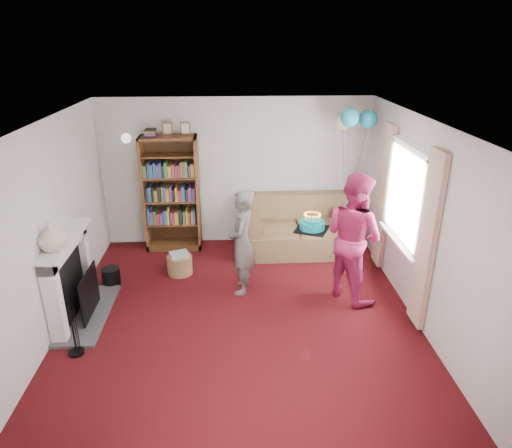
{
  "coord_description": "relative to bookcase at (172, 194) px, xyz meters",
  "views": [
    {
      "loc": [
        -0.06,
        -4.97,
        3.39
      ],
      "look_at": [
        0.23,
        0.6,
        1.08
      ],
      "focal_mm": 32.0,
      "sensor_mm": 36.0,
      "label": 1
    }
  ],
  "objects": [
    {
      "name": "ground",
      "position": [
        1.08,
        -2.3,
        -0.94
      ],
      "size": [
        5.0,
        5.0,
        0.0
      ],
      "primitive_type": "plane",
      "color": "black",
      "rests_on": "ground"
    },
    {
      "name": "wall_back",
      "position": [
        1.08,
        0.21,
        0.31
      ],
      "size": [
        4.5,
        0.02,
        2.5
      ],
      "primitive_type": "cube",
      "color": "silver",
      "rests_on": "ground"
    },
    {
      "name": "wall_left",
      "position": [
        -1.18,
        -2.3,
        0.31
      ],
      "size": [
        0.02,
        5.0,
        2.5
      ],
      "primitive_type": "cube",
      "color": "silver",
      "rests_on": "ground"
    },
    {
      "name": "wall_right",
      "position": [
        3.34,
        -2.3,
        0.31
      ],
      "size": [
        0.02,
        5.0,
        2.5
      ],
      "primitive_type": "cube",
      "color": "silver",
      "rests_on": "ground"
    },
    {
      "name": "ceiling",
      "position": [
        1.08,
        -2.3,
        1.56
      ],
      "size": [
        4.5,
        5.0,
        0.01
      ],
      "primitive_type": "cube",
      "color": "white",
      "rests_on": "wall_back"
    },
    {
      "name": "fireplace",
      "position": [
        -1.0,
        -2.11,
        -0.43
      ],
      "size": [
        0.55,
        1.8,
        1.12
      ],
      "color": "#3F3F42",
      "rests_on": "ground"
    },
    {
      "name": "window_bay",
      "position": [
        3.29,
        -1.7,
        0.26
      ],
      "size": [
        0.14,
        2.02,
        2.2
      ],
      "color": "white",
      "rests_on": "ground"
    },
    {
      "name": "wall_sconce",
      "position": [
        -0.67,
        0.06,
        0.94
      ],
      "size": [
        0.16,
        0.23,
        0.16
      ],
      "color": "gold",
      "rests_on": "ground"
    },
    {
      "name": "bookcase",
      "position": [
        0.0,
        0.0,
        0.0
      ],
      "size": [
        0.91,
        0.42,
        2.14
      ],
      "color": "#472B14",
      "rests_on": "ground"
    },
    {
      "name": "sofa",
      "position": [
        2.08,
        -0.23,
        -0.6
      ],
      "size": [
        1.74,
        0.92,
        0.92
      ],
      "rotation": [
        0.0,
        0.0,
        0.01
      ],
      "color": "brown",
      "rests_on": "ground"
    },
    {
      "name": "wicker_basket",
      "position": [
        0.18,
        -1.0,
        -0.79
      ],
      "size": [
        0.38,
        0.38,
        0.35
      ],
      "rotation": [
        0.0,
        0.0,
        0.37
      ],
      "color": "olive",
      "rests_on": "ground"
    },
    {
      "name": "person_striped",
      "position": [
        1.13,
        -1.55,
        -0.19
      ],
      "size": [
        0.43,
        0.59,
        1.51
      ],
      "primitive_type": "imported",
      "rotation": [
        0.0,
        0.0,
        -1.69
      ],
      "color": "black",
      "rests_on": "ground"
    },
    {
      "name": "person_magenta",
      "position": [
        2.63,
        -1.76,
        -0.05
      ],
      "size": [
        1.04,
        1.1,
        1.79
      ],
      "primitive_type": "imported",
      "rotation": [
        0.0,
        0.0,
        2.14
      ],
      "color": "#AE2255",
      "rests_on": "ground"
    },
    {
      "name": "birthday_cake",
      "position": [
        2.04,
        -1.84,
        0.16
      ],
      "size": [
        0.39,
        0.39,
        0.22
      ],
      "rotation": [
        0.0,
        0.0,
        -0.43
      ],
      "color": "black",
      "rests_on": "ground"
    },
    {
      "name": "balloons",
      "position": [
        2.87,
        -0.37,
        1.28
      ],
      "size": [
        0.61,
        0.66,
        1.75
      ],
      "color": "#3F3F3F",
      "rests_on": "ground"
    },
    {
      "name": "mantel_vase",
      "position": [
        -1.04,
        -2.45,
        0.35
      ],
      "size": [
        0.39,
        0.39,
        0.34
      ],
      "primitive_type": "imported",
      "rotation": [
        0.0,
        0.0,
        0.23
      ],
      "color": "beige",
      "rests_on": "fireplace"
    }
  ]
}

